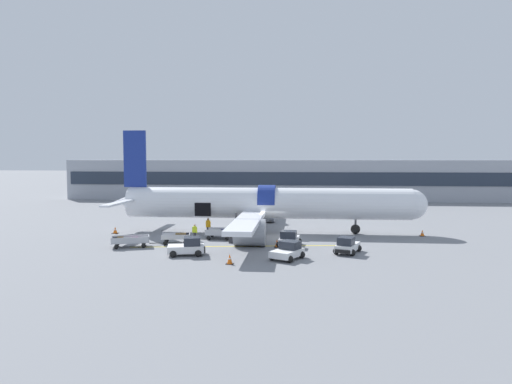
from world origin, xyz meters
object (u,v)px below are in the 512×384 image
(airplane, at_px, (262,204))
(baggage_cart_empty, at_px, (130,242))
(ground_crew_loader_b, at_px, (244,229))
(baggage_cart_loading, at_px, (220,234))
(baggage_tug_spare, at_px, (289,239))
(baggage_tug_mid, at_px, (288,251))
(ground_crew_helper, at_px, (208,226))
(baggage_tug_lead, at_px, (188,247))
(baggage_cart_queued, at_px, (178,238))
(ground_crew_supervisor, at_px, (256,227))
(ground_crew_loader_a, at_px, (195,232))
(baggage_tug_rear, at_px, (347,246))
(ground_crew_driver, at_px, (260,230))
(suitcase_on_tarmac_upright, at_px, (231,241))

(airplane, xyz_separation_m, baggage_cart_empty, (-11.09, -9.14, -2.52))
(airplane, height_order, ground_crew_loader_b, airplane)
(baggage_cart_loading, bearing_deg, baggage_tug_spare, -24.39)
(ground_crew_loader_b, bearing_deg, baggage_tug_mid, -63.81)
(baggage_cart_loading, bearing_deg, ground_crew_helper, 129.58)
(baggage_tug_lead, distance_m, ground_crew_loader_b, 9.34)
(airplane, xyz_separation_m, baggage_cart_queued, (-7.32, -7.11, -2.52))
(baggage_tug_lead, bearing_deg, ground_crew_helper, 91.49)
(baggage_tug_lead, xyz_separation_m, baggage_cart_loading, (1.32, 7.76, -0.15))
(baggage_tug_spare, height_order, ground_crew_supervisor, ground_crew_supervisor)
(baggage_cart_empty, distance_m, ground_crew_helper, 8.87)
(baggage_cart_empty, xyz_separation_m, ground_crew_loader_a, (4.92, 3.99, 0.33))
(baggage_tug_rear, height_order, ground_crew_loader_a, ground_crew_loader_a)
(ground_crew_driver, distance_m, suitcase_on_tarmac_upright, 3.76)
(baggage_tug_spare, relative_size, baggage_cart_loading, 0.88)
(baggage_tug_mid, xyz_separation_m, ground_crew_supervisor, (-3.46, 10.32, 0.36))
(baggage_tug_rear, bearing_deg, baggage_cart_loading, 153.67)
(ground_crew_driver, relative_size, ground_crew_supervisor, 0.89)
(baggage_cart_queued, bearing_deg, baggage_tug_mid, -28.27)
(baggage_tug_spare, distance_m, ground_crew_loader_b, 6.01)
(baggage_tug_mid, bearing_deg, baggage_cart_empty, 165.94)
(baggage_tug_rear, bearing_deg, ground_crew_driver, 141.01)
(airplane, bearing_deg, ground_crew_loader_a, -140.16)
(baggage_tug_lead, distance_m, baggage_tug_spare, 9.40)
(baggage_cart_empty, xyz_separation_m, ground_crew_loader_b, (9.56, 5.73, 0.44))
(airplane, height_order, suitcase_on_tarmac_upright, airplane)
(suitcase_on_tarmac_upright, bearing_deg, ground_crew_loader_a, 160.59)
(baggage_tug_spare, xyz_separation_m, baggage_cart_loading, (-6.84, 3.10, -0.13))
(baggage_tug_mid, xyz_separation_m, ground_crew_loader_b, (-4.56, 9.27, 0.32))
(ground_crew_loader_b, bearing_deg, ground_crew_driver, -9.96)
(airplane, height_order, baggage_cart_queued, airplane)
(baggage_tug_lead, xyz_separation_m, baggage_tug_mid, (8.19, -0.67, -0.04))
(baggage_cart_empty, height_order, ground_crew_helper, ground_crew_helper)
(baggage_cart_loading, xyz_separation_m, baggage_cart_empty, (-7.25, -4.89, -0.01))
(baggage_tug_lead, height_order, baggage_tug_spare, baggage_tug_lead)
(baggage_tug_rear, height_order, baggage_cart_empty, baggage_tug_rear)
(baggage_cart_queued, distance_m, ground_crew_loader_a, 2.29)
(baggage_tug_mid, bearing_deg, suitcase_on_tarmac_upright, 131.35)
(ground_crew_loader_a, bearing_deg, ground_crew_driver, 13.42)
(ground_crew_supervisor, bearing_deg, ground_crew_loader_a, -154.03)
(baggage_tug_rear, relative_size, ground_crew_driver, 2.06)
(baggage_tug_spare, height_order, baggage_cart_queued, baggage_tug_spare)
(baggage_tug_lead, xyz_separation_m, suitcase_on_tarmac_upright, (2.73, 5.53, -0.40))
(baggage_cart_loading, distance_m, ground_crew_supervisor, 3.93)
(suitcase_on_tarmac_upright, bearing_deg, ground_crew_driver, 48.91)
(baggage_cart_loading, distance_m, ground_crew_helper, 2.51)
(baggage_cart_queued, height_order, ground_crew_loader_a, ground_crew_loader_a)
(baggage_cart_loading, height_order, ground_crew_helper, ground_crew_helper)
(baggage_cart_queued, height_order, ground_crew_driver, ground_crew_driver)
(baggage_cart_queued, xyz_separation_m, ground_crew_supervisor, (6.89, 4.75, 0.47))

